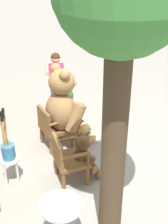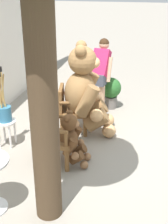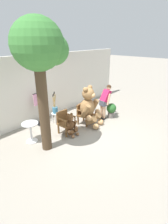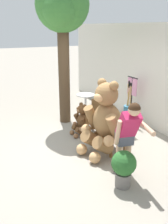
% 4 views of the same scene
% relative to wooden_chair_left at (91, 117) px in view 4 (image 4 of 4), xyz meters
% --- Properties ---
extents(ground_plane, '(60.00, 60.00, 0.00)m').
position_rel_wooden_chair_left_xyz_m(ground_plane, '(0.54, -0.64, -0.46)').
color(ground_plane, gray).
extents(back_wall, '(10.00, 0.16, 2.80)m').
position_rel_wooden_chair_left_xyz_m(back_wall, '(0.54, 1.76, 0.94)').
color(back_wall, silver).
rests_on(back_wall, ground).
extents(wooden_chair_left, '(0.57, 0.53, 0.86)m').
position_rel_wooden_chair_left_xyz_m(wooden_chair_left, '(0.00, 0.00, 0.00)').
color(wooden_chair_left, brown).
rests_on(wooden_chair_left, ground).
extents(wooden_chair_right, '(0.65, 0.62, 0.86)m').
position_rel_wooden_chair_left_xyz_m(wooden_chair_right, '(1.08, -0.00, 0.00)').
color(wooden_chair_right, brown).
rests_on(wooden_chair_right, ground).
extents(teddy_bear_large, '(1.03, 1.02, 1.66)m').
position_rel_wooden_chair_left_xyz_m(teddy_bear_large, '(1.10, -0.27, 0.35)').
color(teddy_bear_large, olive).
rests_on(teddy_bear_large, ground).
extents(teddy_bear_small, '(0.52, 0.49, 0.86)m').
position_rel_wooden_chair_left_xyz_m(teddy_bear_small, '(0.00, -0.29, -0.04)').
color(teddy_bear_small, brown).
rests_on(teddy_bear_small, ground).
extents(person_visitor, '(0.84, 0.48, 1.52)m').
position_rel_wooden_chair_left_xyz_m(person_visitor, '(2.10, -0.37, 0.44)').
color(person_visitor, black).
rests_on(person_visitor, ground).
extents(white_stool, '(0.34, 0.34, 0.46)m').
position_rel_wooden_chair_left_xyz_m(white_stool, '(0.30, 0.92, -0.11)').
color(white_stool, white).
rests_on(white_stool, ground).
extents(brush_bucket, '(0.22, 0.22, 0.93)m').
position_rel_wooden_chair_left_xyz_m(brush_bucket, '(0.30, 0.93, 0.20)').
color(brush_bucket, teal).
rests_on(brush_bucket, white_stool).
extents(round_side_table, '(0.56, 0.56, 0.72)m').
position_rel_wooden_chair_left_xyz_m(round_side_table, '(-1.23, 0.43, -0.01)').
color(round_side_table, silver).
rests_on(round_side_table, ground).
extents(patio_tree, '(1.49, 1.42, 3.95)m').
position_rel_wooden_chair_left_xyz_m(patio_tree, '(-1.07, -0.33, 2.61)').
color(patio_tree, '#473523').
rests_on(patio_tree, ground).
extents(potted_plant, '(0.44, 0.44, 0.68)m').
position_rel_wooden_chair_left_xyz_m(potted_plant, '(2.33, -0.58, -0.07)').
color(potted_plant, slate).
rests_on(potted_plant, ground).
extents(clothing_display_stand, '(0.44, 0.40, 1.36)m').
position_rel_wooden_chair_left_xyz_m(clothing_display_stand, '(-0.17, 1.38, 0.26)').
color(clothing_display_stand, black).
rests_on(clothing_display_stand, ground).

